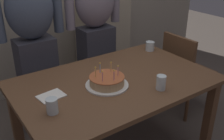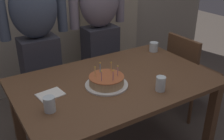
{
  "view_description": "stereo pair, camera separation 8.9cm",
  "coord_description": "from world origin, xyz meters",
  "px_view_note": "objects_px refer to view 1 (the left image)",
  "views": [
    {
      "loc": [
        -1.05,
        -1.46,
        1.68
      ],
      "look_at": [
        -0.04,
        -0.02,
        0.84
      ],
      "focal_mm": 42.78,
      "sensor_mm": 36.0,
      "label": 1
    },
    {
      "loc": [
        -0.97,
        -1.51,
        1.68
      ],
      "look_at": [
        -0.04,
        -0.02,
        0.84
      ],
      "focal_mm": 42.78,
      "sensor_mm": 36.0,
      "label": 2
    }
  ],
  "objects_px": {
    "person_man_bearded": "(34,44)",
    "water_glass_side": "(161,83)",
    "birthday_cake": "(107,81)",
    "water_glass_near": "(150,46)",
    "water_glass_far": "(52,106)",
    "dining_chair": "(183,68)",
    "napkin_stack": "(51,96)",
    "person_woman_cardigan": "(96,31)"
  },
  "relations": [
    {
      "from": "birthday_cake",
      "to": "water_glass_side",
      "type": "distance_m",
      "value": 0.39
    },
    {
      "from": "water_glass_far",
      "to": "water_glass_side",
      "type": "relative_size",
      "value": 0.93
    },
    {
      "from": "water_glass_far",
      "to": "person_man_bearded",
      "type": "xyz_separation_m",
      "value": [
        0.23,
        0.9,
        0.08
      ]
    },
    {
      "from": "water_glass_far",
      "to": "birthday_cake",
      "type": "bearing_deg",
      "value": 11.58
    },
    {
      "from": "water_glass_far",
      "to": "person_man_bearded",
      "type": "height_order",
      "value": "person_man_bearded"
    },
    {
      "from": "water_glass_side",
      "to": "napkin_stack",
      "type": "bearing_deg",
      "value": 152.93
    },
    {
      "from": "water_glass_side",
      "to": "dining_chair",
      "type": "xyz_separation_m",
      "value": [
        0.8,
        0.47,
        -0.28
      ]
    },
    {
      "from": "water_glass_side",
      "to": "dining_chair",
      "type": "height_order",
      "value": "dining_chair"
    },
    {
      "from": "water_glass_far",
      "to": "person_woman_cardigan",
      "type": "height_order",
      "value": "person_woman_cardigan"
    },
    {
      "from": "water_glass_side",
      "to": "dining_chair",
      "type": "distance_m",
      "value": 0.97
    },
    {
      "from": "person_man_bearded",
      "to": "water_glass_near",
      "type": "bearing_deg",
      "value": 155.05
    },
    {
      "from": "water_glass_side",
      "to": "napkin_stack",
      "type": "xyz_separation_m",
      "value": [
        -0.68,
        0.35,
        -0.05
      ]
    },
    {
      "from": "napkin_stack",
      "to": "person_woman_cardigan",
      "type": "xyz_separation_m",
      "value": [
        0.8,
        0.72,
        0.13
      ]
    },
    {
      "from": "water_glass_near",
      "to": "napkin_stack",
      "type": "distance_m",
      "value": 1.16
    },
    {
      "from": "water_glass_far",
      "to": "water_glass_side",
      "type": "xyz_separation_m",
      "value": [
        0.75,
        -0.16,
        0.0
      ]
    },
    {
      "from": "water_glass_near",
      "to": "dining_chair",
      "type": "distance_m",
      "value": 0.46
    },
    {
      "from": "water_glass_far",
      "to": "person_man_bearded",
      "type": "relative_size",
      "value": 0.06
    },
    {
      "from": "water_glass_near",
      "to": "person_man_bearded",
      "type": "bearing_deg",
      "value": 155.05
    },
    {
      "from": "person_woman_cardigan",
      "to": "water_glass_side",
      "type": "bearing_deg",
      "value": 83.58
    },
    {
      "from": "dining_chair",
      "to": "water_glass_side",
      "type": "bearing_deg",
      "value": 120.34
    },
    {
      "from": "birthday_cake",
      "to": "person_man_bearded",
      "type": "height_order",
      "value": "person_man_bearded"
    },
    {
      "from": "water_glass_side",
      "to": "birthday_cake",
      "type": "bearing_deg",
      "value": 137.82
    },
    {
      "from": "person_man_bearded",
      "to": "birthday_cake",
      "type": "bearing_deg",
      "value": 106.25
    },
    {
      "from": "water_glass_far",
      "to": "napkin_stack",
      "type": "height_order",
      "value": "water_glass_far"
    },
    {
      "from": "water_glass_side",
      "to": "water_glass_far",
      "type": "bearing_deg",
      "value": 167.66
    },
    {
      "from": "water_glass_far",
      "to": "person_woman_cardigan",
      "type": "xyz_separation_m",
      "value": [
        0.87,
        0.9,
        0.08
      ]
    },
    {
      "from": "water_glass_side",
      "to": "person_man_bearded",
      "type": "distance_m",
      "value": 1.19
    },
    {
      "from": "birthday_cake",
      "to": "water_glass_near",
      "type": "xyz_separation_m",
      "value": [
        0.74,
        0.35,
        0.01
      ]
    },
    {
      "from": "person_man_bearded",
      "to": "water_glass_side",
      "type": "bearing_deg",
      "value": 116.04
    },
    {
      "from": "water_glass_far",
      "to": "person_man_bearded",
      "type": "bearing_deg",
      "value": 75.83
    },
    {
      "from": "water_glass_far",
      "to": "dining_chair",
      "type": "xyz_separation_m",
      "value": [
        1.55,
        0.3,
        -0.27
      ]
    },
    {
      "from": "birthday_cake",
      "to": "water_glass_far",
      "type": "distance_m",
      "value": 0.47
    },
    {
      "from": "water_glass_side",
      "to": "person_man_bearded",
      "type": "height_order",
      "value": "person_man_bearded"
    },
    {
      "from": "water_glass_near",
      "to": "dining_chair",
      "type": "bearing_deg",
      "value": -22.76
    },
    {
      "from": "person_woman_cardigan",
      "to": "dining_chair",
      "type": "xyz_separation_m",
      "value": [
        0.68,
        -0.6,
        -0.36
      ]
    },
    {
      "from": "water_glass_near",
      "to": "napkin_stack",
      "type": "xyz_separation_m",
      "value": [
        -1.13,
        -0.27,
        -0.04
      ]
    },
    {
      "from": "person_man_bearded",
      "to": "dining_chair",
      "type": "relative_size",
      "value": 1.9
    },
    {
      "from": "napkin_stack",
      "to": "person_woman_cardigan",
      "type": "height_order",
      "value": "person_woman_cardigan"
    },
    {
      "from": "person_woman_cardigan",
      "to": "water_glass_far",
      "type": "bearing_deg",
      "value": 46.09
    },
    {
      "from": "water_glass_far",
      "to": "person_woman_cardigan",
      "type": "bearing_deg",
      "value": 46.09
    },
    {
      "from": "water_glass_near",
      "to": "person_man_bearded",
      "type": "height_order",
      "value": "person_man_bearded"
    },
    {
      "from": "water_glass_near",
      "to": "person_woman_cardigan",
      "type": "relative_size",
      "value": 0.05
    }
  ]
}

